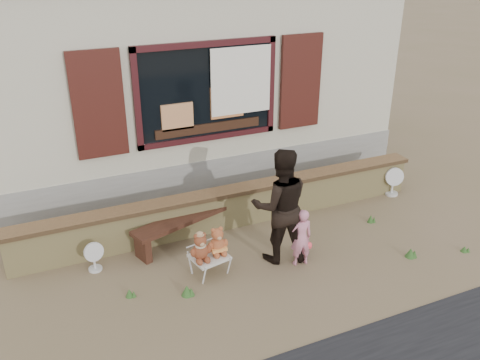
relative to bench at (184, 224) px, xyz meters
name	(u,v)px	position (x,y,z in m)	size (l,w,h in m)	color
ground	(256,254)	(0.88, -0.80, -0.32)	(80.00, 80.00, 0.00)	brown
shopfront	(165,66)	(0.88, 3.69, 1.68)	(8.04, 5.13, 4.00)	#B2AB90
brick_wall	(230,207)	(0.88, 0.20, 0.02)	(7.10, 0.36, 0.67)	#D2BA71
bench	(184,224)	(0.00, 0.00, 0.00)	(1.75, 0.87, 0.44)	#331A11
folding_chair	(209,257)	(0.06, -0.98, -0.05)	(0.57, 0.52, 0.30)	beige
teddy_bear_left	(200,246)	(-0.08, -1.01, 0.19)	(0.31, 0.27, 0.42)	brown
teddy_bear_right	(217,240)	(0.19, -0.95, 0.19)	(0.31, 0.27, 0.42)	brown
child	(301,237)	(1.37, -1.29, 0.13)	(0.33, 0.22, 0.90)	pink
adult	(280,206)	(1.16, -1.01, 0.56)	(0.85, 0.67, 1.76)	black
fan_left	(94,256)	(-1.43, -0.22, -0.09)	(0.30, 0.20, 0.47)	silver
fan_right	(393,181)	(4.12, 0.00, -0.04)	(0.36, 0.24, 0.56)	silver
grass_tufts	(300,263)	(1.33, -1.36, -0.25)	(5.07, 1.48, 0.16)	#305923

